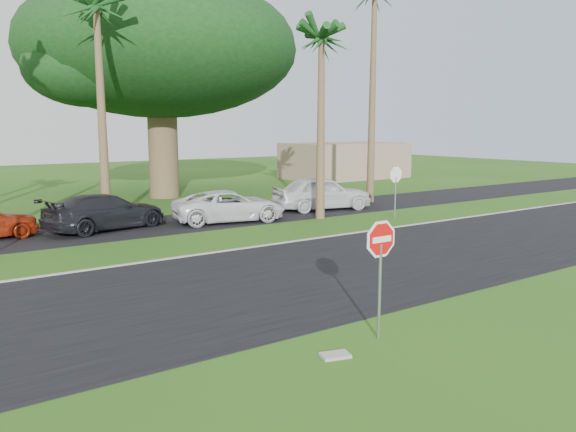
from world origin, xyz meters
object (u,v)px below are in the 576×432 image
(stop_sign_far, at_px, (396,181))
(car_pickup, at_px, (322,193))
(stop_sign_near, at_px, (380,255))
(car_dark, at_px, (106,212))
(car_minivan, at_px, (229,206))

(stop_sign_far, height_order, car_pickup, stop_sign_far)
(stop_sign_near, distance_m, car_dark, 15.75)
(car_dark, bearing_deg, car_minivan, -116.91)
(stop_sign_near, bearing_deg, car_pickup, 55.86)
(car_dark, height_order, car_minivan, car_dark)
(stop_sign_far, xyz_separation_m, car_minivan, (-7.10, 3.53, -1.05))
(stop_sign_far, bearing_deg, car_dark, -20.69)
(stop_sign_far, distance_m, car_pickup, 4.37)
(car_minivan, xyz_separation_m, car_pickup, (5.83, 0.56, 0.17))
(stop_sign_far, bearing_deg, stop_sign_near, 43.73)
(car_minivan, bearing_deg, stop_sign_near, 174.41)
(car_pickup, bearing_deg, stop_sign_far, -150.00)
(car_minivan, bearing_deg, stop_sign_far, -105.19)
(stop_sign_far, distance_m, car_minivan, 8.00)
(stop_sign_near, xyz_separation_m, stop_sign_far, (11.50, 11.00, 0.00))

